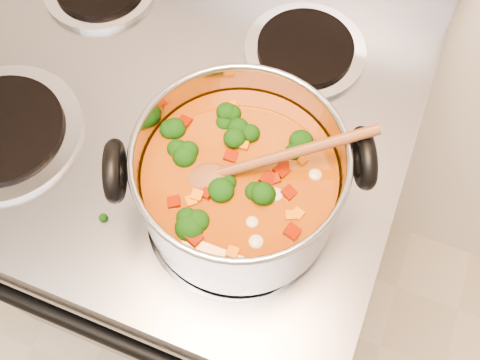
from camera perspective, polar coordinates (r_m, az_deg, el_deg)
name	(u,v)px	position (r m, az deg, el deg)	size (l,w,h in m)	color
electric_range	(187,204)	(1.24, -5.67, -2.59)	(0.77, 0.70, 1.08)	gray
stockpot	(240,183)	(0.66, -0.04, -0.30)	(0.31, 0.25, 0.15)	#ACACB5
wooden_spoon	(246,166)	(0.62, 0.66, 1.50)	(0.22, 0.14, 0.08)	brown
cooktop_crumbs	(226,165)	(0.76, -1.54, 1.61)	(0.34, 0.05, 0.01)	black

